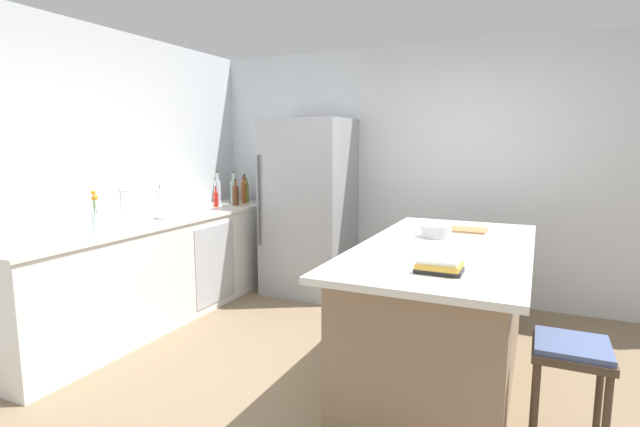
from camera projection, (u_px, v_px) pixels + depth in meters
ground_plane at (350, 390)px, 3.17m from camera, size 7.20×7.20×0.00m
wall_rear at (429, 174)px, 5.01m from camera, size 6.00×0.10×2.60m
wall_left at (76, 181)px, 3.99m from camera, size 0.10×6.00×2.60m
counter_run_left at (161, 268)px, 4.45m from camera, size 0.67×3.15×0.93m
kitchen_island at (443, 311)px, 3.31m from camera, size 1.09×2.21×0.93m
refrigerator at (309, 207)px, 5.17m from camera, size 0.86×0.77×1.86m
bar_stool at (571, 365)px, 2.37m from camera, size 0.36×0.36×0.65m
sink_faucet at (123, 206)px, 4.05m from camera, size 0.15×0.05×0.30m
flower_vase at (96, 219)px, 3.67m from camera, size 0.07×0.07×0.33m
paper_towel_roll at (161, 204)px, 4.35m from camera, size 0.14×0.14×0.31m
whiskey_bottle at (245, 191)px, 5.68m from camera, size 0.09×0.09×0.32m
olive_oil_bottle at (246, 192)px, 5.56m from camera, size 0.05×0.05×0.28m
vinegar_bottle at (243, 193)px, 5.47m from camera, size 0.05×0.05×0.30m
gin_bottle at (234, 192)px, 5.40m from camera, size 0.07×0.07×0.36m
syrup_bottle at (236, 195)px, 5.30m from camera, size 0.07×0.07×0.29m
soda_bottle at (217, 192)px, 5.26m from camera, size 0.07×0.07×0.37m
hot_sauce_bottle at (216, 199)px, 5.17m from camera, size 0.05×0.05×0.22m
cookbook_stack at (439, 266)px, 2.56m from camera, size 0.24×0.19×0.08m
mixing_bowl at (436, 231)px, 3.51m from camera, size 0.22×0.22×0.09m
cutting_board at (463, 230)px, 3.78m from camera, size 0.35×0.24×0.02m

